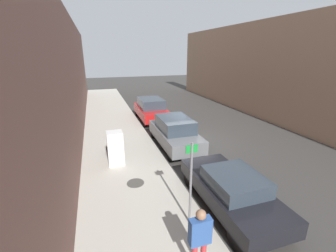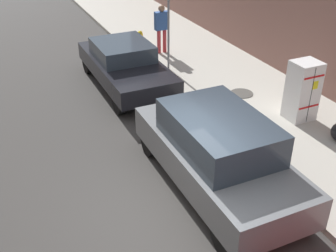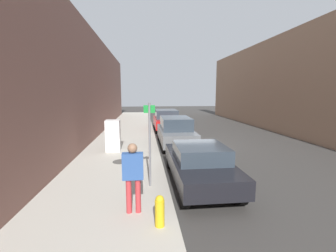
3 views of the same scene
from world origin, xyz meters
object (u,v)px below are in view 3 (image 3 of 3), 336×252
(fire_hydrant, at_px, (160,210))
(trash_bag, at_px, (114,141))
(parked_suv_red, at_px, (166,120))
(pedestrian_walking_far, at_px, (133,173))
(discarded_refrigerator, at_px, (113,136))
(parked_sedan_dark, at_px, (199,163))
(street_sign_post, at_px, (150,140))
(parked_suv_gray, at_px, (176,131))

(fire_hydrant, height_order, trash_bag, fire_hydrant)
(parked_suv_red, bearing_deg, pedestrian_walking_far, -99.22)
(fire_hydrant, distance_m, trash_bag, 8.55)
(discarded_refrigerator, relative_size, parked_sedan_dark, 0.36)
(street_sign_post, bearing_deg, parked_sedan_dark, 12.65)
(parked_sedan_dark, distance_m, parked_suv_gray, 5.74)
(fire_hydrant, relative_size, pedestrian_walking_far, 0.41)
(fire_hydrant, distance_m, pedestrian_walking_far, 1.13)
(discarded_refrigerator, relative_size, street_sign_post, 0.60)
(parked_sedan_dark, bearing_deg, fire_hydrant, -120.40)
(street_sign_post, xyz_separation_m, parked_sedan_dark, (1.71, 0.38, -0.91))
(street_sign_post, height_order, fire_hydrant, street_sign_post)
(parked_suv_gray, bearing_deg, pedestrian_walking_far, -105.68)
(street_sign_post, xyz_separation_m, parked_suv_gray, (1.71, 6.13, -0.78))
(discarded_refrigerator, bearing_deg, parked_suv_red, 63.90)
(parked_suv_red, bearing_deg, parked_suv_gray, -90.00)
(pedestrian_walking_far, xyz_separation_m, parked_suv_gray, (2.17, 7.74, -0.32))
(discarded_refrigerator, bearing_deg, parked_suv_gray, 22.87)
(fire_hydrant, bearing_deg, pedestrian_walking_far, 132.69)
(trash_bag, bearing_deg, discarded_refrigerator, -83.11)
(street_sign_post, bearing_deg, discarded_refrigerator, 110.85)
(parked_suv_gray, xyz_separation_m, parked_suv_red, (-0.00, 5.64, 0.03))
(discarded_refrigerator, xyz_separation_m, trash_bag, (-0.16, 1.36, -0.58))
(pedestrian_walking_far, height_order, parked_sedan_dark, pedestrian_walking_far)
(parked_sedan_dark, xyz_separation_m, parked_suv_red, (-0.00, 11.38, 0.16))
(parked_suv_gray, bearing_deg, parked_sedan_dark, -90.00)
(fire_hydrant, bearing_deg, parked_suv_red, 83.66)
(discarded_refrigerator, height_order, trash_bag, discarded_refrigerator)
(street_sign_post, relative_size, trash_bag, 5.64)
(trash_bag, distance_m, parked_sedan_dark, 6.72)
(trash_bag, bearing_deg, pedestrian_walking_far, -79.06)
(discarded_refrigerator, bearing_deg, pedestrian_walking_far, -78.20)
(fire_hydrant, height_order, parked_suv_red, parked_suv_red)
(discarded_refrigerator, height_order, fire_hydrant, discarded_refrigerator)
(parked_suv_gray, bearing_deg, parked_suv_red, 90.00)
(trash_bag, xyz_separation_m, parked_suv_red, (3.65, 5.75, 0.52))
(fire_hydrant, xyz_separation_m, parked_suv_red, (1.56, 14.04, 0.38))
(trash_bag, height_order, pedestrian_walking_far, pedestrian_walking_far)
(pedestrian_walking_far, bearing_deg, parked_suv_gray, -44.19)
(street_sign_post, xyz_separation_m, fire_hydrant, (0.15, -2.27, -1.13))
(trash_bag, distance_m, parked_suv_gray, 3.68)
(discarded_refrigerator, distance_m, street_sign_post, 5.03)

